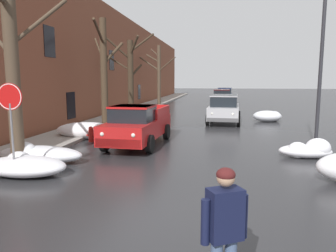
{
  "coord_description": "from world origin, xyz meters",
  "views": [
    {
      "loc": [
        1.33,
        -5.82,
        2.8
      ],
      "look_at": [
        -0.69,
        6.9,
        0.95
      ],
      "focal_mm": 34.6,
      "sensor_mm": 36.0,
      "label": 1
    }
  ],
  "objects": [
    {
      "name": "ground_plane",
      "position": [
        0.0,
        0.0,
        0.0
      ],
      "size": [
        200.0,
        200.0,
        0.0
      ],
      "primitive_type": "plane",
      "color": "#2B2B2D"
    },
    {
      "name": "left_sidewalk_slab",
      "position": [
        -6.09,
        18.0,
        0.08
      ],
      "size": [
        2.47,
        80.0,
        0.15
      ],
      "primitive_type": "cube",
      "color": "gray",
      "rests_on": "ground"
    },
    {
      "name": "brick_townhouse_facade",
      "position": [
        -7.82,
        18.0,
        4.34
      ],
      "size": [
        0.63,
        80.0,
        8.68
      ],
      "color": "brown",
      "rests_on": "ground"
    },
    {
      "name": "snow_bank_near_corner_left",
      "position": [
        -4.74,
        4.06,
        0.3
      ],
      "size": [
        2.98,
        1.17,
        0.74
      ],
      "color": "white",
      "rests_on": "ground"
    },
    {
      "name": "snow_bank_along_left_kerb",
      "position": [
        4.52,
        6.25,
        0.28
      ],
      "size": [
        1.85,
        0.93,
        0.73
      ],
      "color": "white",
      "rests_on": "ground"
    },
    {
      "name": "snow_bank_mid_block_left",
      "position": [
        -4.3,
        2.67,
        0.29
      ],
      "size": [
        2.5,
        1.44,
        0.67
      ],
      "color": "white",
      "rests_on": "ground"
    },
    {
      "name": "snow_bank_along_right_kerb",
      "position": [
        -4.93,
        8.7,
        0.39
      ],
      "size": [
        3.06,
        1.49,
        0.79
      ],
      "color": "white",
      "rests_on": "ground"
    },
    {
      "name": "snow_bank_far_right_pile",
      "position": [
        4.62,
        16.62,
        0.37
      ],
      "size": [
        1.86,
        1.37,
        0.74
      ],
      "color": "white",
      "rests_on": "ground"
    },
    {
      "name": "bare_tree_at_the_corner",
      "position": [
        -5.15,
        3.6,
        3.36
      ],
      "size": [
        3.16,
        2.97,
        6.25
      ],
      "color": "#4C3D2D",
      "rests_on": "ground"
    },
    {
      "name": "bare_tree_second_along_sidewalk",
      "position": [
        -5.13,
        11.86,
        3.26
      ],
      "size": [
        1.97,
        3.54,
        6.18
      ],
      "color": "#423323",
      "rests_on": "ground"
    },
    {
      "name": "bare_tree_mid_block",
      "position": [
        -5.15,
        17.45,
        3.16
      ],
      "size": [
        3.55,
        2.74,
        6.27
      ],
      "color": "#382B1E",
      "rests_on": "ground"
    },
    {
      "name": "bare_tree_far_down_block",
      "position": [
        -5.23,
        28.74,
        3.45
      ],
      "size": [
        4.08,
        1.95,
        6.41
      ],
      "color": "#4C3D2D",
      "rests_on": "ground"
    },
    {
      "name": "pickup_truck_red_approaching_near_lane",
      "position": [
        -2.11,
        7.5,
        0.88
      ],
      "size": [
        2.25,
        5.18,
        1.76
      ],
      "color": "red",
      "rests_on": "ground"
    },
    {
      "name": "suv_silver_parked_kerbside_close",
      "position": [
        1.65,
        15.45,
        0.99
      ],
      "size": [
        2.28,
        4.53,
        1.82
      ],
      "color": "#B7B7BC",
      "rests_on": "ground"
    },
    {
      "name": "sedan_grey_parked_kerbside_mid",
      "position": [
        1.72,
        22.16,
        0.75
      ],
      "size": [
        2.12,
        4.06,
        1.42
      ],
      "color": "slate",
      "rests_on": "ground"
    },
    {
      "name": "suv_maroon_parked_far_down_block",
      "position": [
        1.52,
        27.99,
        0.99
      ],
      "size": [
        2.02,
        4.29,
        1.82
      ],
      "color": "maroon",
      "rests_on": "ground"
    },
    {
      "name": "suv_darkblue_queued_behind_truck",
      "position": [
        1.95,
        34.31,
        0.99
      ],
      "size": [
        2.17,
        4.43,
        1.82
      ],
      "color": "navy",
      "rests_on": "ground"
    },
    {
      "name": "sedan_black_at_far_intersection",
      "position": [
        1.73,
        40.72,
        0.75
      ],
      "size": [
        2.26,
        4.38,
        1.42
      ],
      "color": "black",
      "rests_on": "ground"
    },
    {
      "name": "pedestrian_with_coffee",
      "position": [
        1.43,
        -2.01,
        1.04
      ],
      "size": [
        0.61,
        0.51,
        1.76
      ],
      "color": "slate",
      "rests_on": "ground"
    },
    {
      "name": "fire_hydrant",
      "position": [
        -4.39,
        7.9,
        0.36
      ],
      "size": [
        0.42,
        0.22,
        0.71
      ],
      "color": "#B21E19",
      "rests_on": "ground"
    },
    {
      "name": "stop_sign_at_corner",
      "position": [
        -4.45,
        2.4,
        2.1
      ],
      "size": [
        0.76,
        0.06,
        2.71
      ],
      "color": "slate",
      "rests_on": "ground"
    },
    {
      "name": "street_lamp_post",
      "position": [
        5.17,
        7.62,
        3.53
      ],
      "size": [
        0.44,
        0.24,
        6.34
      ],
      "color": "#28282D",
      "rests_on": "ground"
    }
  ]
}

